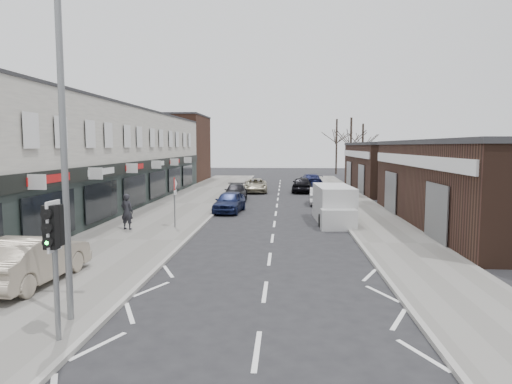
% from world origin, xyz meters
% --- Properties ---
extents(ground, '(160.00, 160.00, 0.00)m').
position_xyz_m(ground, '(0.00, 0.00, 0.00)').
color(ground, black).
rests_on(ground, ground).
extents(pavement_left, '(5.50, 64.00, 0.12)m').
position_xyz_m(pavement_left, '(-6.75, 22.00, 0.06)').
color(pavement_left, slate).
rests_on(pavement_left, ground).
extents(pavement_right, '(3.50, 64.00, 0.12)m').
position_xyz_m(pavement_right, '(5.75, 22.00, 0.06)').
color(pavement_right, slate).
rests_on(pavement_right, ground).
extents(shop_terrace_left, '(8.00, 41.00, 7.10)m').
position_xyz_m(shop_terrace_left, '(-13.50, 19.50, 3.55)').
color(shop_terrace_left, silver).
rests_on(shop_terrace_left, ground).
extents(brick_block_far, '(8.00, 10.00, 8.00)m').
position_xyz_m(brick_block_far, '(-13.50, 45.00, 4.00)').
color(brick_block_far, '#482A1F').
rests_on(brick_block_far, ground).
extents(right_unit_near, '(10.00, 18.00, 4.50)m').
position_xyz_m(right_unit_near, '(12.50, 14.00, 2.25)').
color(right_unit_near, '#352118').
rests_on(right_unit_near, ground).
extents(right_unit_far, '(10.00, 16.00, 4.50)m').
position_xyz_m(right_unit_far, '(12.50, 34.00, 2.25)').
color(right_unit_far, '#352118').
rests_on(right_unit_far, ground).
extents(tree_far_a, '(3.60, 3.60, 8.00)m').
position_xyz_m(tree_far_a, '(9.00, 48.00, 0.00)').
color(tree_far_a, '#382D26').
rests_on(tree_far_a, ground).
extents(tree_far_b, '(3.60, 3.60, 7.50)m').
position_xyz_m(tree_far_b, '(11.50, 54.00, 0.00)').
color(tree_far_b, '#382D26').
rests_on(tree_far_b, ground).
extents(tree_far_c, '(3.60, 3.60, 8.50)m').
position_xyz_m(tree_far_c, '(8.50, 60.00, 0.00)').
color(tree_far_c, '#382D26').
rests_on(tree_far_c, ground).
extents(traffic_light, '(0.28, 0.60, 3.10)m').
position_xyz_m(traffic_light, '(-4.40, -2.02, 2.41)').
color(traffic_light, slate).
rests_on(traffic_light, pavement_left).
extents(street_lamp, '(2.23, 0.22, 8.00)m').
position_xyz_m(street_lamp, '(-4.53, -0.80, 4.62)').
color(street_lamp, slate).
rests_on(street_lamp, pavement_left).
extents(warning_sign, '(0.12, 0.80, 2.70)m').
position_xyz_m(warning_sign, '(-5.16, 12.00, 2.20)').
color(warning_sign, slate).
rests_on(warning_sign, pavement_left).
extents(white_van, '(2.15, 5.50, 2.11)m').
position_xyz_m(white_van, '(3.40, 14.81, 0.99)').
color(white_van, silver).
rests_on(white_van, ground).
extents(sedan_on_pavement, '(1.86, 4.67, 1.51)m').
position_xyz_m(sedan_on_pavement, '(-7.27, 2.04, 0.87)').
color(sedan_on_pavement, gray).
rests_on(sedan_on_pavement, pavement_left).
extents(pedestrian, '(0.76, 0.59, 1.85)m').
position_xyz_m(pedestrian, '(-7.49, 11.24, 1.04)').
color(pedestrian, black).
rests_on(pedestrian, pavement_left).
extents(parked_car_left_a, '(2.05, 4.26, 1.40)m').
position_xyz_m(parked_car_left_a, '(-3.09, 18.39, 0.70)').
color(parked_car_left_a, '#151D43').
rests_on(parked_car_left_a, ground).
extents(parked_car_left_b, '(2.07, 4.55, 1.29)m').
position_xyz_m(parked_car_left_b, '(-3.40, 25.34, 0.65)').
color(parked_car_left_b, black).
rests_on(parked_car_left_b, ground).
extents(parked_car_left_c, '(2.42, 4.79, 1.30)m').
position_xyz_m(parked_car_left_c, '(-2.20, 31.51, 0.65)').
color(parked_car_left_c, '#A59D84').
rests_on(parked_car_left_c, ground).
extents(parked_car_right_a, '(1.53, 3.95, 1.28)m').
position_xyz_m(parked_car_right_a, '(3.15, 22.99, 0.64)').
color(parked_car_right_a, silver).
rests_on(parked_car_right_a, ground).
extents(parked_car_right_b, '(2.14, 4.57, 1.51)m').
position_xyz_m(parked_car_right_b, '(2.20, 31.79, 0.76)').
color(parked_car_right_b, black).
rests_on(parked_car_right_b, ground).
extents(parked_car_right_c, '(2.54, 5.19, 1.45)m').
position_xyz_m(parked_car_right_c, '(3.29, 37.09, 0.73)').
color(parked_car_right_c, '#161B45').
rests_on(parked_car_right_c, ground).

